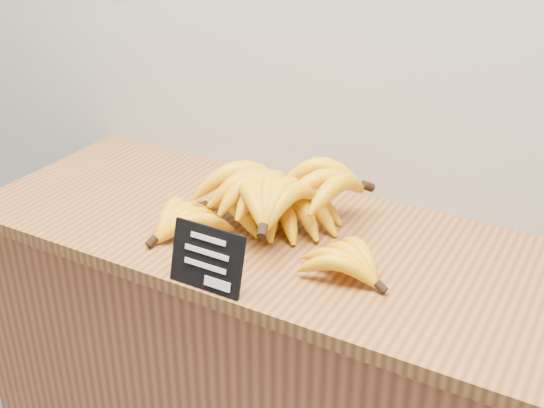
{
  "coord_description": "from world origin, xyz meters",
  "views": [
    {
      "loc": [
        0.45,
        1.64,
        1.64
      ],
      "look_at": [
        -0.15,
        2.7,
        1.02
      ],
      "focal_mm": 45.0,
      "sensor_mm": 36.0,
      "label": 1
    }
  ],
  "objects": [
    {
      "name": "counter_top",
      "position": [
        -0.15,
        2.75,
        0.92
      ],
      "size": [
        1.39,
        0.54,
        0.03
      ],
      "primitive_type": "cube",
      "color": "#97602E",
      "rests_on": "counter"
    },
    {
      "name": "chalkboard_sign",
      "position": [
        -0.18,
        2.51,
        0.99
      ],
      "size": [
        0.15,
        0.04,
        0.12
      ],
      "primitive_type": "cube",
      "rotation": [
        -0.27,
        0.0,
        0.0
      ],
      "color": "black",
      "rests_on": "counter_top"
    },
    {
      "name": "banana_pile",
      "position": [
        -0.17,
        2.75,
        0.99
      ],
      "size": [
        0.57,
        0.39,
        0.13
      ],
      "color": "#EAAF09",
      "rests_on": "counter_top"
    },
    {
      "name": "counter",
      "position": [
        -0.15,
        2.75,
        0.45
      ],
      "size": [
        1.46,
        0.5,
        0.9
      ],
      "primitive_type": "cube",
      "color": "#9C5832",
      "rests_on": "ground"
    }
  ]
}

